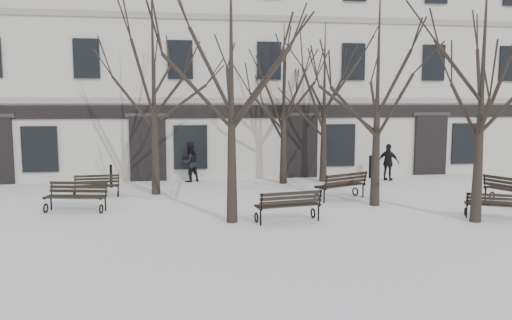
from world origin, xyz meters
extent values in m
plane|color=white|center=(0.00, 0.00, 0.00)|extent=(100.00, 100.00, 0.00)
cube|color=beige|center=(0.00, 13.00, 5.50)|extent=(40.00, 10.00, 11.00)
cube|color=gray|center=(0.00, 7.97, 3.60)|extent=(40.00, 0.12, 0.25)
cube|color=gray|center=(0.00, 7.97, 7.30)|extent=(40.00, 0.12, 0.25)
cube|color=black|center=(0.00, 7.96, 3.10)|extent=(40.00, 0.10, 0.60)
cube|color=black|center=(-8.10, 7.95, 1.50)|extent=(1.50, 0.14, 2.00)
cube|color=black|center=(-3.50, 7.94, 1.45)|extent=(1.60, 0.22, 2.90)
cube|color=#2D2B28|center=(-3.50, 7.90, 2.95)|extent=(1.90, 0.08, 0.18)
cube|color=black|center=(-1.60, 7.95, 1.50)|extent=(1.50, 0.14, 2.00)
cube|color=black|center=(3.50, 7.94, 1.45)|extent=(1.60, 0.22, 2.90)
cube|color=#2D2B28|center=(3.50, 7.90, 2.95)|extent=(1.90, 0.08, 0.18)
cube|color=black|center=(5.40, 7.95, 1.50)|extent=(1.50, 0.14, 2.00)
cube|color=black|center=(10.00, 7.94, 1.45)|extent=(1.60, 0.22, 2.90)
cube|color=#2D2B28|center=(10.00, 7.90, 2.95)|extent=(1.90, 0.08, 0.18)
cube|color=black|center=(11.90, 7.95, 1.50)|extent=(1.50, 0.14, 2.00)
cube|color=black|center=(-6.00, 7.95, 5.40)|extent=(1.10, 0.14, 1.70)
cube|color=black|center=(-2.00, 7.95, 5.40)|extent=(1.10, 0.14, 1.70)
cube|color=black|center=(2.00, 7.95, 5.40)|extent=(1.10, 0.14, 1.70)
cube|color=black|center=(6.00, 7.95, 5.40)|extent=(1.10, 0.14, 1.70)
cube|color=black|center=(10.00, 7.95, 5.40)|extent=(1.10, 0.14, 1.70)
cube|color=black|center=(14.00, 7.95, 5.40)|extent=(1.10, 0.14, 1.70)
cone|color=black|center=(-0.56, -0.36, 1.62)|extent=(0.34, 0.34, 3.24)
cone|color=black|center=(4.53, 1.30, 1.60)|extent=(0.34, 0.34, 3.19)
cone|color=black|center=(6.59, -1.39, 1.56)|extent=(0.34, 0.34, 3.11)
cone|color=black|center=(-3.01, 4.55, 1.73)|extent=(0.34, 0.34, 3.46)
cone|color=black|center=(2.37, 6.36, 1.44)|extent=(0.34, 0.34, 2.87)
cone|color=black|center=(4.24, 6.63, 1.46)|extent=(0.34, 0.34, 2.92)
torus|color=black|center=(-6.35, 1.74, 0.15)|extent=(0.11, 0.31, 0.31)
cylinder|color=black|center=(-6.27, 2.12, 0.24)|extent=(0.05, 0.05, 0.48)
cube|color=black|center=(-6.31, 1.93, 0.48)|extent=(0.17, 0.59, 0.05)
torus|color=black|center=(-4.57, 1.38, 0.15)|extent=(0.11, 0.31, 0.31)
cylinder|color=black|center=(-4.49, 1.75, 0.24)|extent=(0.05, 0.05, 0.48)
cube|color=black|center=(-4.53, 1.57, 0.48)|extent=(0.17, 0.59, 0.05)
cube|color=black|center=(-5.47, 1.52, 0.50)|extent=(1.90, 0.48, 0.04)
cube|color=black|center=(-5.44, 1.67, 0.50)|extent=(1.90, 0.48, 0.04)
cube|color=black|center=(-5.41, 1.81, 0.50)|extent=(1.90, 0.48, 0.04)
cube|color=black|center=(-5.38, 1.96, 0.50)|extent=(1.90, 0.48, 0.04)
cube|color=black|center=(-5.37, 2.00, 0.64)|extent=(1.89, 0.42, 0.10)
cube|color=black|center=(-5.36, 2.02, 0.77)|extent=(1.89, 0.42, 0.10)
cube|color=black|center=(-5.36, 2.04, 0.90)|extent=(1.89, 0.42, 0.10)
cylinder|color=black|center=(-6.25, 2.20, 0.69)|extent=(0.07, 0.16, 0.53)
cylinder|color=black|center=(-4.48, 1.84, 0.69)|extent=(0.07, 0.16, 0.53)
torus|color=black|center=(1.94, -0.21, 0.15)|extent=(0.11, 0.32, 0.31)
cylinder|color=black|center=(2.01, -0.59, 0.24)|extent=(0.05, 0.05, 0.48)
cube|color=black|center=(1.98, -0.40, 0.48)|extent=(0.15, 0.59, 0.05)
torus|color=black|center=(0.14, -0.52, 0.15)|extent=(0.11, 0.32, 0.31)
cylinder|color=black|center=(0.21, -0.91, 0.24)|extent=(0.05, 0.05, 0.48)
cube|color=black|center=(0.17, -0.72, 0.48)|extent=(0.15, 0.59, 0.05)
cube|color=black|center=(1.04, -0.33, 0.51)|extent=(1.92, 0.43, 0.04)
cube|color=black|center=(1.06, -0.47, 0.51)|extent=(1.92, 0.43, 0.04)
cube|color=black|center=(1.09, -0.62, 0.51)|extent=(1.92, 0.43, 0.04)
cube|color=black|center=(1.11, -0.77, 0.51)|extent=(1.92, 0.43, 0.04)
cube|color=black|center=(1.12, -0.81, 0.65)|extent=(1.91, 0.37, 0.10)
cube|color=black|center=(1.12, -0.84, 0.77)|extent=(1.91, 0.37, 0.10)
cube|color=black|center=(1.13, -0.86, 0.90)|extent=(1.91, 0.37, 0.10)
cylinder|color=black|center=(2.03, -0.68, 0.70)|extent=(0.07, 0.16, 0.54)
cylinder|color=black|center=(0.22, -0.99, 0.70)|extent=(0.07, 0.16, 0.54)
torus|color=black|center=(6.74, -0.61, 0.13)|extent=(0.15, 0.26, 0.26)
cylinder|color=black|center=(6.60, -0.91, 0.20)|extent=(0.05, 0.05, 0.41)
cube|color=black|center=(6.67, -0.76, 0.41)|extent=(0.25, 0.47, 0.05)
cube|color=black|center=(7.45, -0.90, 0.43)|extent=(1.52, 0.76, 0.03)
cube|color=black|center=(7.40, -1.02, 0.43)|extent=(1.52, 0.76, 0.03)
cube|color=black|center=(7.35, -1.13, 0.43)|extent=(1.52, 0.76, 0.03)
cube|color=black|center=(7.29, -1.25, 0.43)|extent=(1.52, 0.76, 0.03)
cube|color=black|center=(7.28, -1.28, 0.55)|extent=(1.50, 0.72, 0.08)
cube|color=black|center=(7.27, -1.30, 0.66)|extent=(1.50, 0.72, 0.08)
cube|color=black|center=(7.26, -1.32, 0.76)|extent=(1.50, 0.72, 0.08)
cylinder|color=black|center=(6.57, -0.97, 0.59)|extent=(0.09, 0.13, 0.45)
torus|color=black|center=(-5.94, 4.01, 0.13)|extent=(0.06, 0.27, 0.26)
cylinder|color=black|center=(-5.96, 4.34, 0.21)|extent=(0.05, 0.05, 0.41)
cube|color=black|center=(-5.95, 4.18, 0.41)|extent=(0.08, 0.50, 0.05)
torus|color=black|center=(-4.39, 4.11, 0.13)|extent=(0.06, 0.27, 0.26)
cylinder|color=black|center=(-4.40, 4.43, 0.21)|extent=(0.05, 0.05, 0.41)
cube|color=black|center=(-4.39, 4.27, 0.41)|extent=(0.08, 0.50, 0.05)
cube|color=black|center=(-5.16, 4.02, 0.43)|extent=(1.65, 0.18, 0.03)
cube|color=black|center=(-5.17, 4.15, 0.43)|extent=(1.65, 0.18, 0.03)
cube|color=black|center=(-5.17, 4.28, 0.43)|extent=(1.65, 0.18, 0.03)
cube|color=black|center=(-5.18, 4.41, 0.43)|extent=(1.65, 0.18, 0.03)
cube|color=black|center=(-5.18, 4.44, 0.55)|extent=(1.64, 0.13, 0.08)
cube|color=black|center=(-5.18, 4.46, 0.66)|extent=(1.64, 0.13, 0.08)
cube|color=black|center=(-5.19, 4.48, 0.77)|extent=(1.64, 0.13, 0.08)
cylinder|color=black|center=(-5.96, 4.42, 0.59)|extent=(0.04, 0.13, 0.45)
cylinder|color=black|center=(-4.41, 4.51, 0.59)|extent=(0.04, 0.13, 0.45)
torus|color=black|center=(4.47, 3.09, 0.16)|extent=(0.19, 0.32, 0.32)
cylinder|color=black|center=(4.64, 2.72, 0.25)|extent=(0.06, 0.06, 0.50)
cube|color=black|center=(4.56, 2.91, 0.50)|extent=(0.31, 0.58, 0.06)
torus|color=black|center=(2.75, 2.29, 0.16)|extent=(0.19, 0.32, 0.32)
cylinder|color=black|center=(2.92, 1.93, 0.25)|extent=(0.06, 0.06, 0.50)
cube|color=black|center=(2.83, 2.11, 0.50)|extent=(0.31, 0.58, 0.06)
cube|color=black|center=(3.59, 2.73, 0.53)|extent=(1.87, 0.94, 0.04)
cube|color=black|center=(3.66, 2.59, 0.53)|extent=(1.87, 0.94, 0.04)
cube|color=black|center=(3.72, 2.45, 0.53)|extent=(1.87, 0.94, 0.04)
cube|color=black|center=(3.79, 2.30, 0.53)|extent=(1.87, 0.94, 0.04)
cube|color=black|center=(3.81, 2.26, 0.67)|extent=(1.84, 0.88, 0.10)
cube|color=black|center=(3.82, 2.24, 0.81)|extent=(1.84, 0.88, 0.10)
cube|color=black|center=(3.83, 2.22, 0.94)|extent=(1.84, 0.88, 0.10)
cylinder|color=black|center=(4.68, 2.64, 0.73)|extent=(0.11, 0.16, 0.56)
cylinder|color=black|center=(2.96, 1.84, 0.73)|extent=(0.11, 0.16, 0.56)
torus|color=black|center=(9.09, 1.56, 0.16)|extent=(0.32, 0.18, 0.32)
cylinder|color=black|center=(8.73, 1.40, 0.25)|extent=(0.06, 0.06, 0.50)
cube|color=black|center=(8.91, 1.48, 0.50)|extent=(0.58, 0.29, 0.06)
cube|color=black|center=(9.08, 0.52, 0.52)|extent=(0.88, 1.87, 0.04)
cube|color=black|center=(9.04, 0.51, 0.66)|extent=(0.82, 1.85, 0.10)
cube|color=black|center=(9.01, 0.50, 0.80)|extent=(0.82, 1.85, 0.10)
cube|color=black|center=(8.99, 0.49, 0.93)|extent=(0.82, 1.85, 0.10)
cylinder|color=black|center=(8.64, 1.36, 0.72)|extent=(0.16, 0.10, 0.55)
cylinder|color=black|center=(-4.92, 6.30, 0.45)|extent=(0.11, 0.11, 0.90)
sphere|color=black|center=(-4.92, 6.30, 0.92)|extent=(0.13, 0.13, 0.13)
cylinder|color=black|center=(6.68, 7.26, 0.49)|extent=(0.12, 0.12, 0.98)
sphere|color=black|center=(6.68, 7.26, 1.00)|extent=(0.14, 0.14, 0.14)
imported|color=black|center=(-1.66, 7.39, 0.00)|extent=(1.06, 1.00, 1.72)
imported|color=black|center=(7.21, 6.41, 0.00)|extent=(0.98, 0.97, 1.66)
camera|label=1|loc=(-2.00, -14.76, 3.53)|focal=35.00mm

